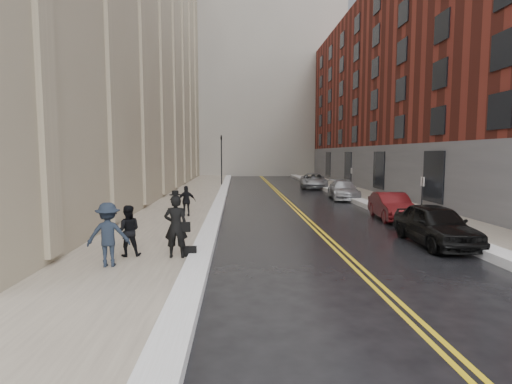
{
  "coord_description": "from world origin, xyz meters",
  "views": [
    {
      "loc": [
        -1.05,
        -10.76,
        3.35
      ],
      "look_at": [
        -0.18,
        7.28,
        1.6
      ],
      "focal_mm": 28.0,
      "sensor_mm": 36.0,
      "label": 1
    }
  ],
  "objects": [
    {
      "name": "ground",
      "position": [
        0.0,
        0.0,
        0.0
      ],
      "size": [
        160.0,
        160.0,
        0.0
      ],
      "primitive_type": "plane",
      "color": "black",
      "rests_on": "ground"
    },
    {
      "name": "car_silver_far",
      "position": [
        6.35,
        27.29,
        0.72
      ],
      "size": [
        3.03,
        5.47,
        1.45
      ],
      "primitive_type": "imported",
      "rotation": [
        0.0,
        0.0,
        -0.12
      ],
      "color": "#9DA0A5",
      "rests_on": "ground"
    },
    {
      "name": "tower_far_right",
      "position": [
        14.0,
        66.0,
        22.0
      ],
      "size": [
        22.0,
        18.0,
        44.0
      ],
      "primitive_type": "cube",
      "color": "slate",
      "rests_on": "ground"
    },
    {
      "name": "pedestrian_main",
      "position": [
        -2.93,
        1.41,
        1.12
      ],
      "size": [
        0.71,
        0.47,
        1.94
      ],
      "primitive_type": "imported",
      "rotation": [
        0.0,
        0.0,
        3.14
      ],
      "color": "black",
      "rests_on": "sidewalk_left"
    },
    {
      "name": "pedestrian_a",
      "position": [
        -4.45,
        1.66,
        0.95
      ],
      "size": [
        0.87,
        0.73,
        1.6
      ],
      "primitive_type": "imported",
      "rotation": [
        0.0,
        0.0,
        3.31
      ],
      "color": "black",
      "rests_on": "sidewalk_left"
    },
    {
      "name": "pedestrian_b",
      "position": [
        -4.7,
        0.55,
        1.06
      ],
      "size": [
        1.27,
        0.85,
        1.82
      ],
      "primitive_type": "imported",
      "rotation": [
        0.0,
        0.0,
        3.3
      ],
      "color": "#1A2230",
      "rests_on": "sidewalk_left"
    },
    {
      "name": "parking_sign_far",
      "position": [
        7.9,
        20.0,
        1.36
      ],
      "size": [
        0.06,
        0.35,
        2.23
      ],
      "color": "black",
      "rests_on": "ground"
    },
    {
      "name": "lane_stripe_b",
      "position": [
        2.62,
        16.0,
        0.0
      ],
      "size": [
        0.12,
        64.0,
        0.01
      ],
      "primitive_type": "cube",
      "color": "gold",
      "rests_on": "ground"
    },
    {
      "name": "traffic_signal",
      "position": [
        -2.6,
        30.0,
        3.08
      ],
      "size": [
        0.18,
        0.15,
        5.2
      ],
      "color": "black",
      "rests_on": "ground"
    },
    {
      "name": "car_black",
      "position": [
        6.22,
        3.32,
        0.75
      ],
      "size": [
        1.81,
        4.42,
        1.5
      ],
      "primitive_type": "imported",
      "rotation": [
        0.0,
        0.0,
        -0.01
      ],
      "color": "black",
      "rests_on": "ground"
    },
    {
      "name": "tower_far_left",
      "position": [
        -12.0,
        72.0,
        30.0
      ],
      "size": [
        22.0,
        18.0,
        60.0
      ],
      "primitive_type": "cube",
      "color": "slate",
      "rests_on": "ground"
    },
    {
      "name": "tower_far_center",
      "position": [
        1.0,
        56.0,
        26.0
      ],
      "size": [
        28.0,
        16.0,
        52.0
      ],
      "primitive_type": "cube",
      "color": "gray",
      "rests_on": "ground"
    },
    {
      "name": "pedestrian_c",
      "position": [
        -3.62,
        9.59,
        0.93
      ],
      "size": [
        0.97,
        0.57,
        1.56
      ],
      "primitive_type": "imported",
      "rotation": [
        0.0,
        0.0,
        3.35
      ],
      "color": "black",
      "rests_on": "sidewalk_left"
    },
    {
      "name": "lane_stripe_a",
      "position": [
        2.38,
        16.0,
        0.0
      ],
      "size": [
        0.12,
        64.0,
        0.01
      ],
      "primitive_type": "cube",
      "color": "gold",
      "rests_on": "ground"
    },
    {
      "name": "building_right",
      "position": [
        17.5,
        23.0,
        9.0
      ],
      "size": [
        14.0,
        50.0,
        18.0
      ],
      "primitive_type": "cube",
      "color": "maroon",
      "rests_on": "ground"
    },
    {
      "name": "car_maroon",
      "position": [
        6.8,
        8.95,
        0.68
      ],
      "size": [
        1.79,
        4.25,
        1.36
      ],
      "primitive_type": "imported",
      "rotation": [
        0.0,
        0.0,
        -0.09
      ],
      "color": "#480C0F",
      "rests_on": "ground"
    },
    {
      "name": "snow_ridge_left",
      "position": [
        -2.2,
        16.0,
        0.13
      ],
      "size": [
        0.7,
        60.8,
        0.26
      ],
      "primitive_type": "cube",
      "color": "white",
      "rests_on": "ground"
    },
    {
      "name": "sidewalk_right",
      "position": [
        9.0,
        16.0,
        0.07
      ],
      "size": [
        3.0,
        64.0,
        0.15
      ],
      "primitive_type": "cube",
      "color": "gray",
      "rests_on": "ground"
    },
    {
      "name": "parking_sign_near",
      "position": [
        7.9,
        8.0,
        1.36
      ],
      "size": [
        0.06,
        0.35,
        2.23
      ],
      "color": "black",
      "rests_on": "ground"
    },
    {
      "name": "sidewalk_left",
      "position": [
        -4.5,
        16.0,
        0.07
      ],
      "size": [
        4.0,
        64.0,
        0.15
      ],
      "primitive_type": "cube",
      "color": "gray",
      "rests_on": "ground"
    },
    {
      "name": "snow_ridge_right",
      "position": [
        7.15,
        16.0,
        0.15
      ],
      "size": [
        0.85,
        60.8,
        0.3
      ],
      "primitive_type": "cube",
      "color": "white",
      "rests_on": "ground"
    },
    {
      "name": "car_silver_near",
      "position": [
        6.8,
        18.14,
        0.68
      ],
      "size": [
        2.33,
        4.82,
        1.35
      ],
      "primitive_type": "imported",
      "rotation": [
        0.0,
        0.0,
        -0.1
      ],
      "color": "#B0B2B8",
      "rests_on": "ground"
    }
  ]
}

